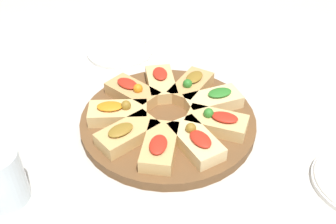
{
  "coord_description": "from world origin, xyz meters",
  "views": [
    {
      "loc": [
        0.29,
        -0.61,
        0.58
      ],
      "look_at": [
        0.0,
        0.0,
        0.04
      ],
      "focal_mm": 42.0,
      "sensor_mm": 36.0,
      "label": 1
    }
  ],
  "objects": [
    {
      "name": "focaccia_slice_2",
      "position": [
        -0.11,
        0.03,
        0.04
      ],
      "size": [
        0.14,
        0.09,
        0.05
      ],
      "color": "tan",
      "rests_on": "serving_board"
    },
    {
      "name": "serving_board",
      "position": [
        0.0,
        0.0,
        0.01
      ],
      "size": [
        0.39,
        0.39,
        0.02
      ],
      "primitive_type": "cylinder",
      "color": "brown",
      "rests_on": "ground_plane"
    },
    {
      "name": "focaccia_slice_6",
      "position": [
        0.09,
        -0.06,
        0.04
      ],
      "size": [
        0.14,
        0.12,
        0.05
      ],
      "color": "#E5C689",
      "rests_on": "serving_board"
    },
    {
      "name": "focaccia_slice_3",
      "position": [
        -0.1,
        -0.05,
        0.04
      ],
      "size": [
        0.14,
        0.11,
        0.05
      ],
      "color": "#DBB775",
      "rests_on": "serving_board"
    },
    {
      "name": "focaccia_slice_4",
      "position": [
        -0.04,
        -0.1,
        0.04
      ],
      "size": [
        0.11,
        0.14,
        0.04
      ],
      "color": "tan",
      "rests_on": "serving_board"
    },
    {
      "name": "ground_plane",
      "position": [
        0.0,
        0.0,
        0.0
      ],
      "size": [
        3.0,
        3.0,
        0.0
      ],
      "primitive_type": "plane",
      "color": "beige"
    },
    {
      "name": "water_glass",
      "position": [
        -0.18,
        -0.31,
        0.05
      ],
      "size": [
        0.08,
        0.08,
        0.11
      ],
      "primitive_type": "cylinder",
      "color": "silver",
      "rests_on": "ground_plane"
    },
    {
      "name": "focaccia_slice_8",
      "position": [
        0.08,
        0.08,
        0.04
      ],
      "size": [
        0.13,
        0.14,
        0.04
      ],
      "color": "#E5C689",
      "rests_on": "serving_board"
    },
    {
      "name": "focaccia_slice_5",
      "position": [
        0.03,
        -0.11,
        0.04
      ],
      "size": [
        0.1,
        0.14,
        0.04
      ],
      "color": "tan",
      "rests_on": "serving_board"
    },
    {
      "name": "focaccia_slice_7",
      "position": [
        0.11,
        0.01,
        0.04
      ],
      "size": [
        0.13,
        0.08,
        0.05
      ],
      "color": "#DBB775",
      "rests_on": "serving_board"
    },
    {
      "name": "focaccia_slice_1",
      "position": [
        -0.06,
        0.09,
        0.04
      ],
      "size": [
        0.12,
        0.14,
        0.04
      ],
      "color": "#DBB775",
      "rests_on": "serving_board"
    },
    {
      "name": "focaccia_slice_0",
      "position": [
        0.01,
        0.11,
        0.04
      ],
      "size": [
        0.07,
        0.13,
        0.05
      ],
      "color": "tan",
      "rests_on": "serving_board"
    },
    {
      "name": "plate_left",
      "position": [
        -0.26,
        0.23,
        0.01
      ],
      "size": [
        0.19,
        0.19,
        0.02
      ],
      "color": "white",
      "rests_on": "ground_plane"
    }
  ]
}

